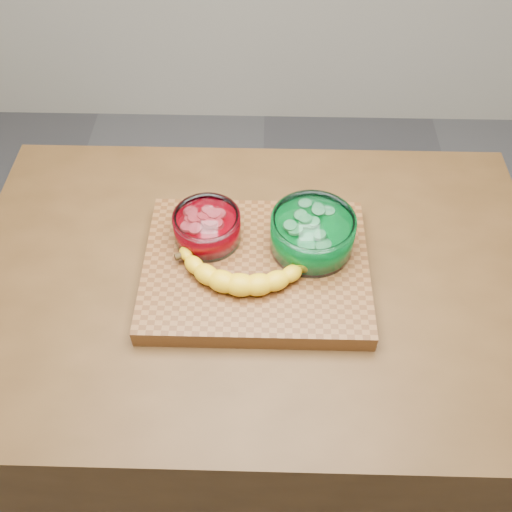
{
  "coord_description": "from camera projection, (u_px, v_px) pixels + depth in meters",
  "views": [
    {
      "loc": [
        0.02,
        -0.72,
        1.82
      ],
      "look_at": [
        0.0,
        0.0,
        0.96
      ],
      "focal_mm": 40.0,
      "sensor_mm": 36.0,
      "label": 1
    }
  ],
  "objects": [
    {
      "name": "ground",
      "position": [
        256.0,
        443.0,
        1.86
      ],
      "size": [
        3.5,
        3.5,
        0.0
      ],
      "primitive_type": "plane",
      "color": "#56565A",
      "rests_on": "ground"
    },
    {
      "name": "counter",
      "position": [
        256.0,
        378.0,
        1.52
      ],
      "size": [
        1.2,
        0.8,
        0.9
      ],
      "primitive_type": "cube",
      "color": "#523518",
      "rests_on": "ground"
    },
    {
      "name": "cutting_board",
      "position": [
        256.0,
        269.0,
        1.15
      ],
      "size": [
        0.45,
        0.35,
        0.04
      ],
      "primitive_type": "cube",
      "color": "brown",
      "rests_on": "counter"
    },
    {
      "name": "bowl_red",
      "position": [
        207.0,
        227.0,
        1.16
      ],
      "size": [
        0.14,
        0.14,
        0.06
      ],
      "color": "white",
      "rests_on": "cutting_board"
    },
    {
      "name": "bowl_green",
      "position": [
        312.0,
        234.0,
        1.14
      ],
      "size": [
        0.17,
        0.17,
        0.08
      ],
      "color": "white",
      "rests_on": "cutting_board"
    },
    {
      "name": "banana",
      "position": [
        244.0,
        270.0,
        1.1
      ],
      "size": [
        0.3,
        0.14,
        0.04
      ],
      "primitive_type": null,
      "color": "yellow",
      "rests_on": "cutting_board"
    }
  ]
}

